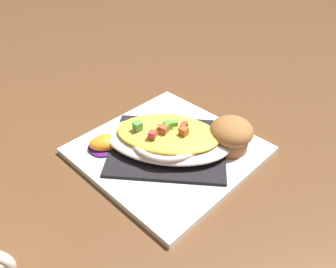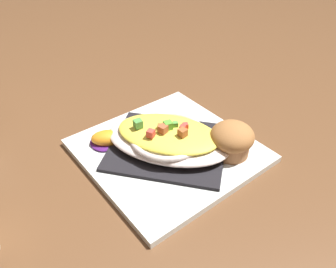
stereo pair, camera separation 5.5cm
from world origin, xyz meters
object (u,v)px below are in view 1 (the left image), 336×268
Objects in this scene: muffin at (231,134)px; orange_garnish at (105,144)px; square_plate at (168,151)px; gratin_dish at (168,137)px.

orange_garnish is at bearing 32.11° from muffin.
gratin_dish is (0.00, 0.00, 0.03)m from square_plate.
muffin is at bearing -148.12° from square_plate.
muffin is (-0.09, -0.06, 0.03)m from square_plate.
gratin_dish is at bearing 77.32° from square_plate.
square_plate is at bearing -147.66° from orange_garnish.
muffin is 0.21m from orange_garnish.
square_plate is at bearing 31.88° from muffin.
muffin reaches higher than gratin_dish.
orange_garnish is at bearing 32.34° from square_plate.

